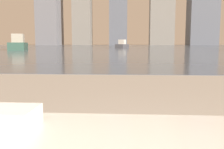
% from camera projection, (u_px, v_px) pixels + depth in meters
% --- Properties ---
extents(harbor_water, '(180.00, 110.00, 0.01)m').
position_uv_depth(harbor_water, '(126.00, 47.00, 61.72)').
color(harbor_water, slate).
rests_on(harbor_water, ground_plane).
extents(harbor_boat_0, '(3.56, 6.02, 2.14)m').
position_uv_depth(harbor_boat_0, '(18.00, 44.00, 33.27)').
color(harbor_boat_0, '#335647').
rests_on(harbor_boat_0, harbor_water).
extents(harbor_boat_2, '(2.48, 4.44, 1.58)m').
position_uv_depth(harbor_boat_2, '(122.00, 45.00, 46.23)').
color(harbor_boat_2, '#4C4C51').
rests_on(harbor_boat_2, harbor_water).
extents(skyline_tower_0, '(9.91, 12.93, 31.00)m').
position_uv_depth(skyline_tower_0, '(49.00, 12.00, 117.46)').
color(skyline_tower_0, slate).
rests_on(skyline_tower_0, ground_plane).
extents(skyline_tower_1, '(8.42, 7.94, 27.30)m').
position_uv_depth(skyline_tower_1, '(82.00, 16.00, 116.74)').
color(skyline_tower_1, gray).
rests_on(skyline_tower_1, ground_plane).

